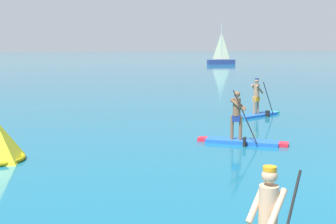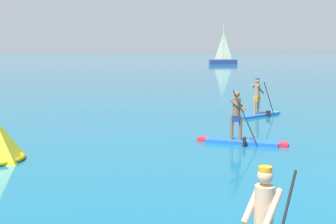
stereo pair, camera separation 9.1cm
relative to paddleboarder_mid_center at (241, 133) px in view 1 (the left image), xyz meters
The scene contains 3 objects.
paddleboarder_mid_center is the anchor object (origin of this frame).
paddleboarder_far_right 6.06m from the paddleboarder_mid_center, 56.33° to the left, with size 2.82×1.47×1.82m.
sailboat_right_horizon 63.06m from the paddleboarder_mid_center, 66.56° to the left, with size 4.94×1.37×7.03m.
Camera 1 is at (-9.24, -6.79, 3.30)m, focal length 47.22 mm.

